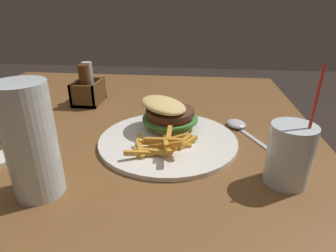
# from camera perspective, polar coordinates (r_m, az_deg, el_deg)

# --- Properties ---
(dining_table) EXTENTS (1.31, 1.07, 0.71)m
(dining_table) POSITION_cam_1_polar(r_m,az_deg,el_deg) (0.70, -15.14, -11.85)
(dining_table) COLOR brown
(dining_table) RESTS_ON ground_plane
(meal_plate_near) EXTENTS (0.31, 0.31, 0.09)m
(meal_plate_near) POSITION_cam_1_polar(r_m,az_deg,el_deg) (0.65, -0.04, -0.21)
(meal_plate_near) COLOR white
(meal_plate_near) RESTS_ON dining_table
(beer_glass) EXTENTS (0.08, 0.08, 0.19)m
(beer_glass) POSITION_cam_1_polar(r_m,az_deg,el_deg) (0.49, -26.03, -3.37)
(beer_glass) COLOR silver
(beer_glass) RESTS_ON dining_table
(juice_glass) EXTENTS (0.08, 0.08, 0.21)m
(juice_glass) POSITION_cam_1_polar(r_m,az_deg,el_deg) (0.53, 23.42, -5.58)
(juice_glass) COLOR silver
(juice_glass) RESTS_ON dining_table
(spoon) EXTENTS (0.17, 0.10, 0.02)m
(spoon) POSITION_cam_1_polar(r_m,az_deg,el_deg) (0.73, 13.98, 0.17)
(spoon) COLOR silver
(spoon) RESTS_ON dining_table
(condiment_caddy) EXTENTS (0.11, 0.08, 0.12)m
(condiment_caddy) POSITION_cam_1_polar(r_m,az_deg,el_deg) (0.91, -15.97, 7.18)
(condiment_caddy) COLOR brown
(condiment_caddy) RESTS_ON dining_table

